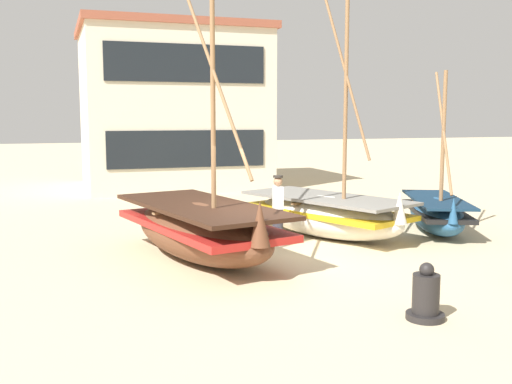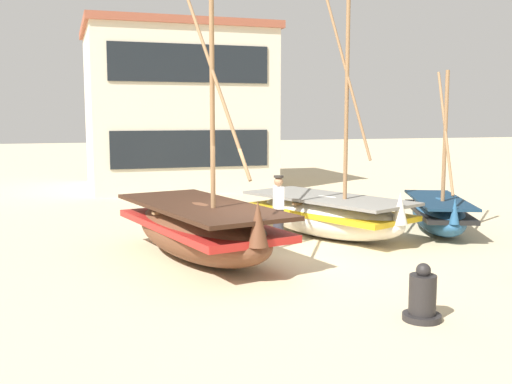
{
  "view_description": "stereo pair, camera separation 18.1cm",
  "coord_description": "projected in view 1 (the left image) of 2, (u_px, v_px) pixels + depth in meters",
  "views": [
    {
      "loc": [
        -4.31,
        -11.74,
        3.12
      ],
      "look_at": [
        0.0,
        1.0,
        1.4
      ],
      "focal_mm": 42.05,
      "sensor_mm": 36.0,
      "label": 1
    },
    {
      "loc": [
        -4.14,
        -11.8,
        3.12
      ],
      "look_at": [
        0.0,
        1.0,
        1.4
      ],
      "focal_mm": 42.05,
      "sensor_mm": 36.0,
      "label": 2
    }
  ],
  "objects": [
    {
      "name": "harbor_building_main",
      "position": [
        172.0,
        108.0,
        26.32
      ],
      "size": [
        7.77,
        6.68,
        6.92
      ],
      "color": "beige",
      "rests_on": "ground"
    },
    {
      "name": "ground_plane",
      "position": [
        271.0,
        262.0,
        12.8
      ],
      "size": [
        120.0,
        120.0,
        0.0
      ],
      "primitive_type": "plane",
      "color": "#CCB78E"
    },
    {
      "name": "fisherman_by_hull",
      "position": [
        278.0,
        210.0,
        14.53
      ],
      "size": [
        0.28,
        0.39,
        1.68
      ],
      "color": "#33333D",
      "rests_on": "ground"
    },
    {
      "name": "capstan_winch",
      "position": [
        426.0,
        297.0,
        9.18
      ],
      "size": [
        0.59,
        0.59,
        0.9
      ],
      "color": "black",
      "rests_on": "ground"
    },
    {
      "name": "fishing_boat_centre_large",
      "position": [
        201.0,
        228.0,
        13.04
      ],
      "size": [
        3.1,
        5.38,
        6.21
      ],
      "color": "brown",
      "rests_on": "ground"
    },
    {
      "name": "fishing_boat_near_left",
      "position": [
        327.0,
        214.0,
        15.5
      ],
      "size": [
        3.52,
        5.01,
        6.19
      ],
      "color": "silver",
      "rests_on": "ground"
    },
    {
      "name": "fishing_boat_far_right",
      "position": [
        436.0,
        213.0,
        16.11
      ],
      "size": [
        2.62,
        3.97,
        4.3
      ],
      "color": "#23517A",
      "rests_on": "ground"
    }
  ]
}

